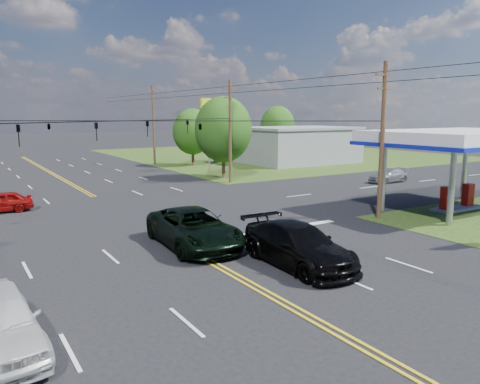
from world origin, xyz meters
TOP-DOWN VIEW (x-y plane):
  - ground at (0.00, 12.00)m, footprint 280.00×280.00m
  - grass_ne at (35.00, 44.00)m, footprint 46.00×48.00m
  - stop_bar at (5.00, 4.00)m, footprint 10.00×0.50m
  - retail_ne at (30.00, 32.00)m, footprint 14.00×10.00m
  - gas_canopy at (19.50, 2.00)m, footprint 12.20×8.20m
  - pole_se at (13.00, 3.00)m, footprint 1.60×0.28m
  - pole_ne at (13.00, 21.00)m, footprint 1.60×0.28m
  - pole_right_far at (13.00, 40.00)m, footprint 1.60×0.28m
  - span_wire_signals at (0.00, 12.00)m, footprint 26.00×18.00m
  - power_lines at (0.00, 10.00)m, footprint 26.04×100.00m
  - tree_right_a at (14.00, 24.00)m, footprint 5.70×5.70m
  - tree_right_b at (16.50, 36.00)m, footprint 4.94×4.94m
  - tree_far_r at (34.00, 42.00)m, footprint 5.32×5.32m
  - pickup_dkgreen at (0.50, 3.50)m, footprint 3.48×6.81m
  - suv_black at (3.00, -1.46)m, footprint 2.65×6.23m
  - sedan_red at (-6.77, 17.50)m, footprint 4.13×1.87m
  - sedan_far at (25.88, 13.30)m, footprint 4.47×1.95m
  - polesign_ne at (15.58, 29.95)m, footprint 2.25×0.71m

SIDE VIEW (x-z plane):
  - ground at x=0.00m, z-range 0.00..0.00m
  - grass_ne at x=35.00m, z-range -0.01..0.01m
  - stop_bar at x=5.00m, z-range -0.01..0.01m
  - sedan_far at x=25.88m, z-range 0.00..1.28m
  - sedan_red at x=-6.77m, z-range 0.00..1.37m
  - suv_black at x=3.00m, z-range 0.00..1.79m
  - pickup_dkgreen at x=0.50m, z-range 0.00..1.84m
  - retail_ne at x=30.00m, z-range 0.00..4.40m
  - tree_right_b at x=16.50m, z-range 0.68..7.76m
  - tree_far_r at x=34.00m, z-range 0.73..8.36m
  - gas_canopy at x=19.50m, z-range 2.04..7.39m
  - tree_right_a at x=14.00m, z-range 0.78..8.96m
  - pole_se at x=13.00m, z-range 0.17..9.67m
  - pole_ne at x=13.00m, z-range 0.17..9.67m
  - pole_right_far at x=13.00m, z-range 0.17..10.17m
  - span_wire_signals at x=0.00m, z-range 5.43..6.56m
  - polesign_ne at x=15.58m, z-range 2.29..10.44m
  - power_lines at x=0.00m, z-range 8.28..8.92m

